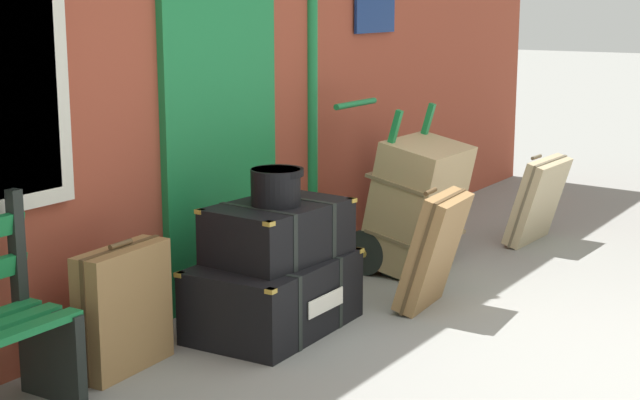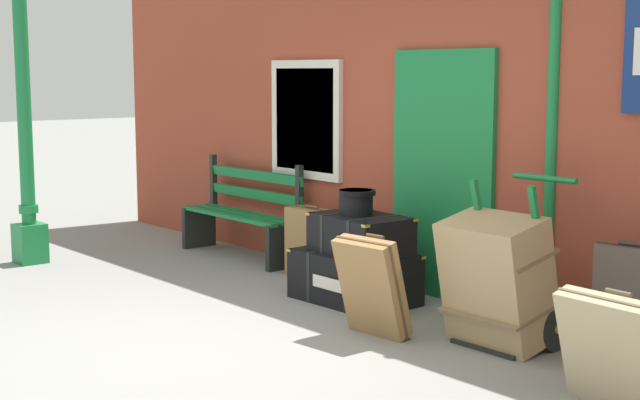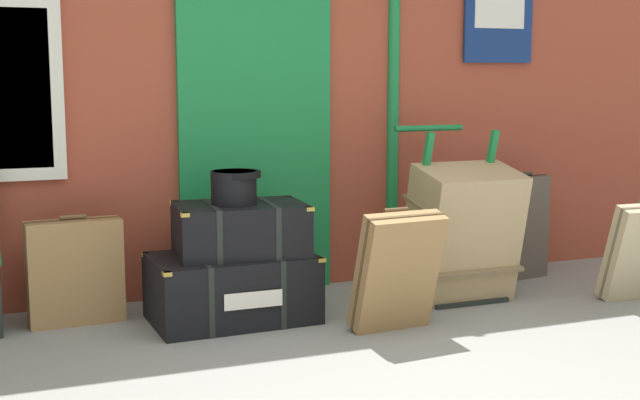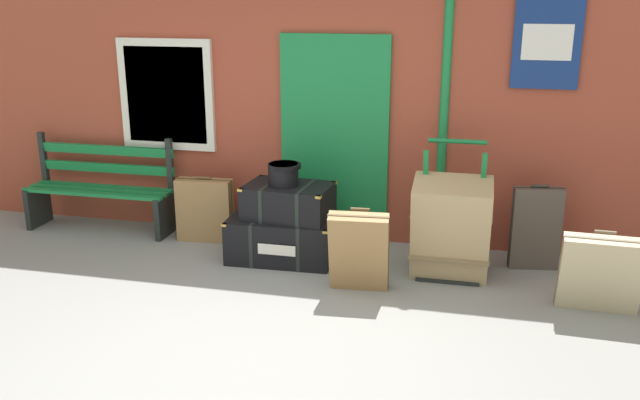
# 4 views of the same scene
# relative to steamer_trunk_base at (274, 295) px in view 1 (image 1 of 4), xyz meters

# --- Properties ---
(ground_plane) EXTENTS (60.00, 60.00, 0.00)m
(ground_plane) POSITION_rel_steamer_trunk_base_xyz_m (0.28, -1.77, -0.21)
(ground_plane) COLOR gray
(brick_facade) EXTENTS (10.40, 0.35, 3.20)m
(brick_facade) POSITION_rel_steamer_trunk_base_xyz_m (0.27, 0.82, 1.39)
(brick_facade) COLOR #9E422D
(brick_facade) RESTS_ON ground
(steamer_trunk_base) EXTENTS (1.03, 0.68, 0.43)m
(steamer_trunk_base) POSITION_rel_steamer_trunk_base_xyz_m (0.00, 0.00, 0.00)
(steamer_trunk_base) COLOR black
(steamer_trunk_base) RESTS_ON ground
(steamer_trunk_middle) EXTENTS (0.85, 0.61, 0.33)m
(steamer_trunk_middle) POSITION_rel_steamer_trunk_base_xyz_m (0.06, 0.01, 0.37)
(steamer_trunk_middle) COLOR black
(steamer_trunk_middle) RESTS_ON steamer_trunk_base
(round_hatbox) EXTENTS (0.31, 0.30, 0.21)m
(round_hatbox) POSITION_rel_steamer_trunk_base_xyz_m (0.02, -0.01, 0.65)
(round_hatbox) COLOR black
(round_hatbox) RESTS_ON steamer_trunk_middle
(porters_trolley) EXTENTS (0.71, 0.69, 1.18)m
(porters_trolley) POSITION_rel_steamer_trunk_base_xyz_m (1.59, 0.06, 0.06)
(porters_trolley) COLOR black
(porters_trolley) RESTS_ON ground
(large_brown_trunk) EXTENTS (0.70, 0.61, 0.95)m
(large_brown_trunk) POSITION_rel_steamer_trunk_base_xyz_m (1.59, -0.12, 0.26)
(large_brown_trunk) COLOR tan
(large_brown_trunk) RESTS_ON ground
(suitcase_slate) EXTENTS (0.65, 0.34, 0.70)m
(suitcase_slate) POSITION_rel_steamer_trunk_base_xyz_m (2.80, -0.57, 0.13)
(suitcase_slate) COLOR tan
(suitcase_slate) RESTS_ON ground
(suitcase_cream) EXTENTS (0.53, 0.38, 0.75)m
(suitcase_cream) POSITION_rel_steamer_trunk_base_xyz_m (0.85, -0.61, 0.16)
(suitcase_cream) COLOR olive
(suitcase_cream) RESTS_ON ground
(suitcase_olive) EXTENTS (0.59, 0.22, 0.69)m
(suitcase_olive) POSITION_rel_steamer_trunk_base_xyz_m (-0.92, 0.30, 0.12)
(suitcase_olive) COLOR olive
(suitcase_olive) RESTS_ON ground
(suitcase_tan) EXTENTS (0.46, 0.19, 0.82)m
(suitcase_tan) POSITION_rel_steamer_trunk_base_xyz_m (2.36, 0.30, 0.18)
(suitcase_tan) COLOR #51473D
(suitcase_tan) RESTS_ON ground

